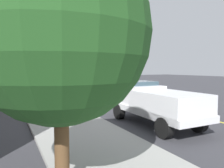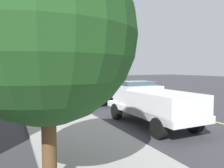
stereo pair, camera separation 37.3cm
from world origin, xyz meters
name	(u,v)px [view 1 (the left image)]	position (x,y,z in m)	size (l,w,h in m)	color
ground	(134,101)	(0.00, 0.00, 0.00)	(120.00, 120.00, 0.00)	#38383D
sidewalk_far_side	(49,107)	(0.30, 7.09, 0.06)	(60.00, 3.60, 0.12)	#9E9E99
lane_centre_stripe	(134,101)	(0.00, 0.00, 0.00)	(50.00, 0.16, 0.01)	yellow
utility_bucket_truck	(87,81)	(2.34, 3.30, 1.63)	(8.30, 3.01, 7.49)	silver
service_pickup_truck	(155,102)	(-6.99, 3.67, 1.12)	(5.68, 2.38, 2.06)	white
passing_minivan	(112,82)	(8.94, -2.74, 0.97)	(4.88, 2.12, 1.69)	navy
traffic_cone_mid_front	(157,106)	(-4.84, 1.69, 0.42)	(0.40, 0.40, 0.86)	black
traffic_cone_mid_rear	(112,96)	(1.24, 1.46, 0.37)	(0.40, 0.40, 0.75)	black
traffic_cone_trailing	(93,91)	(5.75, 1.26, 0.37)	(0.40, 0.40, 0.75)	black
traffic_signal_mast	(47,33)	(6.16, 5.82, 6.09)	(6.34, 0.72, 8.69)	gray
street_tree_left	(60,35)	(-10.52, 9.26, 3.46)	(3.84, 3.84, 5.39)	brown
street_tree_right	(14,55)	(10.46, 8.40, 4.16)	(4.67, 4.67, 6.50)	brown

